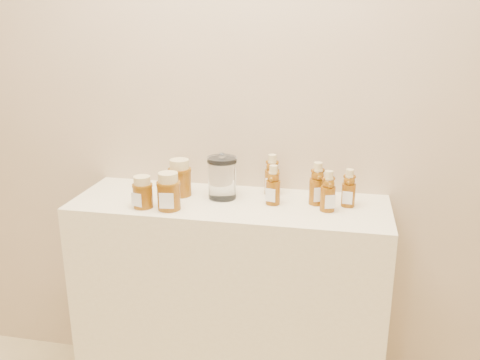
% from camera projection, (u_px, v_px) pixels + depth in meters
% --- Properties ---
extents(wall_back, '(3.50, 0.02, 2.70)m').
position_uv_depth(wall_back, '(240.00, 76.00, 1.98)').
color(wall_back, tan).
rests_on(wall_back, ground).
extents(display_table, '(1.20, 0.40, 0.90)m').
position_uv_depth(display_table, '(230.00, 306.00, 2.06)').
color(display_table, beige).
rests_on(display_table, ground).
extents(bear_bottle_back_left, '(0.06, 0.06, 0.18)m').
position_uv_depth(bear_bottle_back_left, '(272.00, 172.00, 1.99)').
color(bear_bottle_back_left, '#663408').
rests_on(bear_bottle_back_left, display_table).
extents(bear_bottle_back_mid, '(0.08, 0.08, 0.18)m').
position_uv_depth(bear_bottle_back_mid, '(317.00, 181.00, 1.88)').
color(bear_bottle_back_mid, '#663408').
rests_on(bear_bottle_back_mid, display_table).
extents(bear_bottle_back_right, '(0.06, 0.06, 0.16)m').
position_uv_depth(bear_bottle_back_right, '(349.00, 186.00, 1.86)').
color(bear_bottle_back_right, '#663408').
rests_on(bear_bottle_back_right, display_table).
extents(bear_bottle_front_left, '(0.07, 0.07, 0.17)m').
position_uv_depth(bear_bottle_front_left, '(273.00, 182.00, 1.88)').
color(bear_bottle_front_left, '#663408').
rests_on(bear_bottle_front_left, display_table).
extents(bear_bottle_front_right, '(0.07, 0.07, 0.17)m').
position_uv_depth(bear_bottle_front_right, '(328.00, 188.00, 1.82)').
color(bear_bottle_front_right, '#663408').
rests_on(bear_bottle_front_right, display_table).
extents(honey_jar_left, '(0.09, 0.09, 0.12)m').
position_uv_depth(honey_jar_left, '(143.00, 192.00, 1.86)').
color(honey_jar_left, '#663408').
rests_on(honey_jar_left, display_table).
extents(honey_jar_back, '(0.12, 0.12, 0.14)m').
position_uv_depth(honey_jar_back, '(180.00, 178.00, 1.98)').
color(honey_jar_back, '#663408').
rests_on(honey_jar_back, display_table).
extents(honey_jar_front, '(0.10, 0.10, 0.14)m').
position_uv_depth(honey_jar_front, '(169.00, 191.00, 1.83)').
color(honey_jar_front, '#663408').
rests_on(honey_jar_front, display_table).
extents(glass_canister, '(0.14, 0.14, 0.18)m').
position_uv_depth(glass_canister, '(222.00, 176.00, 1.94)').
color(glass_canister, white).
rests_on(glass_canister, display_table).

